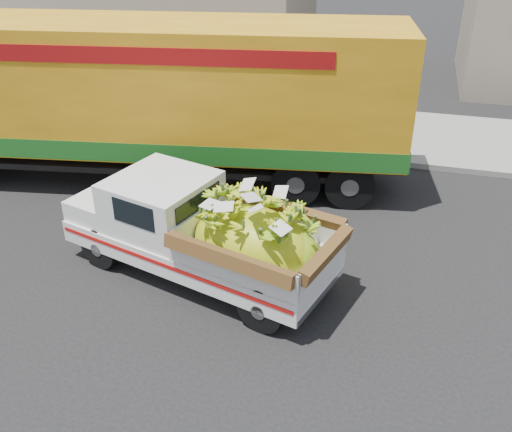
# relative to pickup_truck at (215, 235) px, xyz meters

# --- Properties ---
(ground) EXTENTS (100.00, 100.00, 0.00)m
(ground) POSITION_rel_pickup_truck_xyz_m (-2.27, 0.74, -0.95)
(ground) COLOR black
(ground) RESTS_ON ground
(curb) EXTENTS (60.00, 0.25, 0.15)m
(curb) POSITION_rel_pickup_truck_xyz_m (-2.27, 6.13, -0.87)
(curb) COLOR gray
(curb) RESTS_ON ground
(sidewalk) EXTENTS (60.00, 4.00, 0.14)m
(sidewalk) POSITION_rel_pickup_truck_xyz_m (-2.27, 8.23, -0.88)
(sidewalk) COLOR gray
(sidewalk) RESTS_ON ground
(pickup_truck) EXTENTS (5.33, 3.14, 1.76)m
(pickup_truck) POSITION_rel_pickup_truck_xyz_m (0.00, 0.00, 0.00)
(pickup_truck) COLOR black
(pickup_truck) RESTS_ON ground
(semi_trailer) EXTENTS (12.07, 4.40, 3.80)m
(semi_trailer) POSITION_rel_pickup_truck_xyz_m (-2.80, 3.68, 1.18)
(semi_trailer) COLOR black
(semi_trailer) RESTS_ON ground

